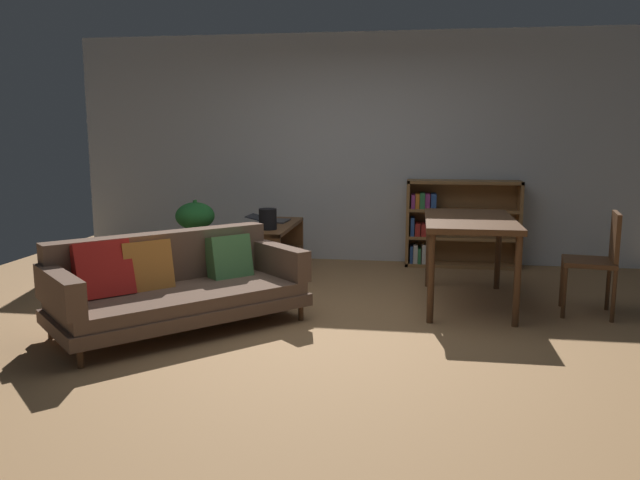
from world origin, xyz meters
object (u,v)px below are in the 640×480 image
(open_laptop, at_px, (270,220))
(dining_chair_near, at_px, (598,257))
(media_console, at_px, (275,253))
(potted_floor_plant, at_px, (196,232))
(bookshelf, at_px, (455,224))
(dining_table, at_px, (469,227))
(fabric_couch, at_px, (174,284))
(desk_speaker, at_px, (268,219))

(open_laptop, distance_m, dining_chair_near, 3.30)
(media_console, relative_size, dining_chair_near, 1.40)
(open_laptop, height_order, dining_chair_near, dining_chair_near)
(open_laptop, height_order, potted_floor_plant, potted_floor_plant)
(bookshelf, bearing_deg, media_console, -152.05)
(open_laptop, distance_m, dining_table, 2.25)
(fabric_couch, relative_size, media_console, 1.61)
(desk_speaker, distance_m, potted_floor_plant, 0.97)
(dining_table, bearing_deg, dining_chair_near, -9.34)
(fabric_couch, distance_m, open_laptop, 2.01)
(dining_table, bearing_deg, bookshelf, 90.84)
(open_laptop, bearing_deg, media_console, -65.45)
(potted_floor_plant, distance_m, bookshelf, 2.97)
(media_console, xyz_separation_m, dining_table, (1.94, -0.69, 0.42))
(media_console, relative_size, potted_floor_plant, 1.48)
(dining_table, height_order, dining_chair_near, dining_chair_near)
(dining_table, relative_size, dining_chair_near, 1.52)
(fabric_couch, bearing_deg, bookshelf, 49.41)
(potted_floor_plant, bearing_deg, open_laptop, 15.43)
(desk_speaker, xyz_separation_m, bookshelf, (1.92, 1.34, -0.20))
(fabric_couch, bearing_deg, media_console, 75.80)
(fabric_couch, height_order, dining_table, dining_table)
(bookshelf, bearing_deg, desk_speaker, -145.03)
(media_console, distance_m, desk_speaker, 0.52)
(media_console, xyz_separation_m, potted_floor_plant, (-0.88, 0.01, 0.20))
(fabric_couch, bearing_deg, dining_chair_near, 14.12)
(dining_table, height_order, bookshelf, bookshelf)
(open_laptop, height_order, dining_table, dining_table)
(media_console, bearing_deg, dining_chair_near, -16.07)
(fabric_couch, xyz_separation_m, potted_floor_plant, (-0.44, 1.75, 0.13))
(desk_speaker, distance_m, dining_table, 1.98)
(dining_chair_near, relative_size, bookshelf, 0.69)
(media_console, distance_m, bookshelf, 2.18)
(desk_speaker, distance_m, dining_chair_near, 3.06)
(fabric_couch, relative_size, open_laptop, 4.44)
(dining_table, bearing_deg, potted_floor_plant, 165.97)
(media_console, height_order, desk_speaker, desk_speaker)
(open_laptop, bearing_deg, dining_chair_near, -19.39)
(fabric_couch, distance_m, bookshelf, 3.63)
(media_console, relative_size, desk_speaker, 5.98)
(open_laptop, relative_size, bookshelf, 0.35)
(desk_speaker, xyz_separation_m, dining_chair_near, (3.01, -0.54, -0.19))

